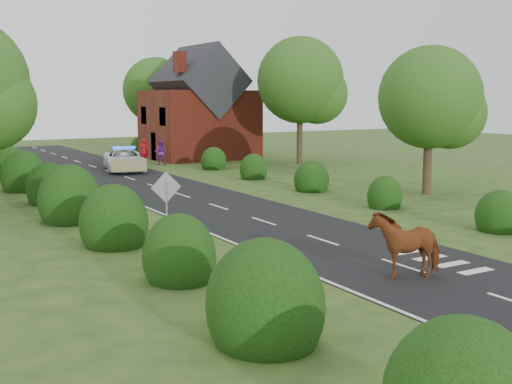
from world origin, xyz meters
TOP-DOWN VIEW (x-y plane):
  - ground at (0.00, 0.00)m, footprint 120.00×120.00m
  - road at (0.00, 15.00)m, footprint 6.00×70.00m
  - road_markings at (-1.60, 12.93)m, footprint 4.96×70.00m
  - hedgerow_left at (-6.51, 11.69)m, footprint 2.75×50.41m
  - hedgerow_right at (6.60, 11.21)m, footprint 2.10×45.78m
  - tree_right_a at (11.23, 5.87)m, footprint 5.33×5.20m
  - tree_right_b at (14.29, 21.84)m, footprint 6.56×6.40m
  - tree_right_c at (9.27, 37.85)m, footprint 6.15×6.00m
  - road_sign at (-5.00, 2.00)m, footprint 1.06×0.08m
  - house at (9.49, 30.00)m, footprint 8.00×7.40m
  - cow at (-0.65, -4.76)m, footprint 2.41×1.68m
  - police_van at (1.09, 24.05)m, footprint 3.69×5.91m
  - pedestrian_red at (4.16, 28.57)m, footprint 0.68×0.45m
  - pedestrian_purple at (4.73, 26.62)m, footprint 1.13×1.08m

SIDE VIEW (x-z plane):
  - ground at x=0.00m, z-range 0.00..0.00m
  - road at x=0.00m, z-range 0.00..0.02m
  - road_markings at x=-1.60m, z-range 0.02..0.03m
  - hedgerow_right at x=6.60m, z-range -0.50..1.60m
  - hedgerow_left at x=-6.51m, z-range -0.75..2.25m
  - police_van at x=1.09m, z-range -0.07..1.59m
  - cow at x=-0.65m, z-range 0.00..1.55m
  - pedestrian_purple at x=4.73m, z-range 0.00..1.84m
  - pedestrian_red at x=4.16m, z-range 0.00..1.84m
  - road_sign at x=-5.00m, z-range 0.39..2.92m
  - house at x=9.49m, z-range -0.80..8.37m
  - tree_right_a at x=11.23m, z-range 0.96..8.52m
  - tree_right_c at x=9.27m, z-range 1.05..9.63m
  - tree_right_b at x=14.29m, z-range 1.24..10.64m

